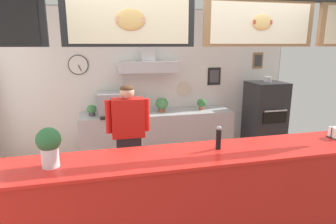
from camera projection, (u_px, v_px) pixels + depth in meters
The scene contains 13 objects.
back_wall_assembly at pixel (151, 80), 5.23m from camera, with size 5.49×2.82×2.74m.
service_counter at pixel (200, 202), 2.91m from camera, with size 4.79×0.64×1.06m.
back_prep_counter at pixel (158, 136), 5.28m from camera, with size 2.75×0.63×0.90m.
pizza_oven at pixel (264, 119), 5.40m from camera, with size 0.63×0.66×1.52m.
shop_worker at pixel (129, 139), 3.85m from camera, with size 0.59×0.22×1.59m.
espresso_machine at pixel (113, 104), 4.92m from camera, with size 0.50×0.55×0.39m.
potted_sage at pixel (138, 105), 5.08m from camera, with size 0.20×0.20×0.25m.
potted_rosemary at pixel (202, 103), 5.35m from camera, with size 0.17×0.17×0.21m.
potted_thyme at pixel (162, 104), 5.16m from camera, with size 0.23×0.23×0.26m.
potted_basil at pixel (92, 110), 4.88m from camera, with size 0.16×0.16×0.19m.
pepper_grinder at pixel (219, 138), 2.85m from camera, with size 0.05×0.05×0.24m.
napkin_holder at pixel (336, 133), 3.22m from camera, with size 0.15×0.14×0.14m.
basil_vase at pixel (49, 146), 2.42m from camera, with size 0.21×0.21×0.35m.
Camera 1 is at (-0.94, -2.68, 2.09)m, focal length 30.42 mm.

